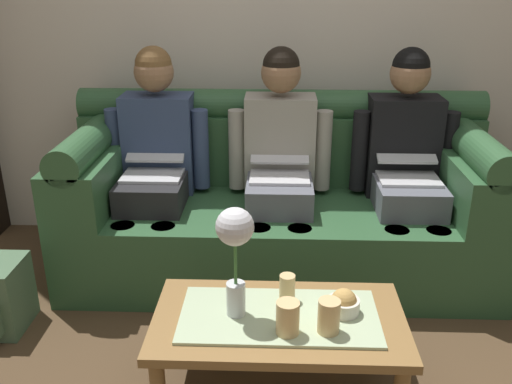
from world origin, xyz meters
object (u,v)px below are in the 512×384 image
at_px(coffee_table, 279,327).
at_px(person_right, 406,158).
at_px(cup_far_center, 329,316).
at_px(couch, 279,206).
at_px(cup_near_right, 288,318).
at_px(person_middle, 280,156).
at_px(person_left, 156,155).
at_px(flower_vase, 235,242).
at_px(cup_near_left, 287,288).
at_px(snack_bowl, 344,303).

bearing_deg(coffee_table, person_right, 57.66).
bearing_deg(cup_far_center, couch, 98.62).
bearing_deg(couch, cup_near_right, -88.56).
distance_m(person_middle, cup_far_center, 1.19).
xyz_separation_m(coffee_table, cup_far_center, (0.18, -0.10, 0.12)).
bearing_deg(person_left, couch, 0.31).
distance_m(coffee_table, flower_vase, 0.39).
distance_m(flower_vase, cup_near_right, 0.33).
xyz_separation_m(coffee_table, cup_near_left, (0.03, 0.10, 0.11)).
bearing_deg(snack_bowl, couch, 103.19).
bearing_deg(cup_near_left, flower_vase, -151.96).
xyz_separation_m(flower_vase, cup_far_center, (0.34, -0.10, -0.24)).
height_order(person_left, coffee_table, person_left).
height_order(person_left, person_right, same).
bearing_deg(couch, cup_near_left, -88.16).
bearing_deg(cup_near_right, person_middle, 91.44).
xyz_separation_m(person_right, flower_vase, (-0.83, -1.05, 0.02)).
distance_m(person_right, snack_bowl, 1.14).
height_order(flower_vase, cup_near_right, flower_vase).
bearing_deg(cup_far_center, coffee_table, 151.07).
bearing_deg(flower_vase, cup_near_right, -30.00).
bearing_deg(coffee_table, cup_near_right, -75.01).
distance_m(snack_bowl, cup_near_right, 0.25).
relative_size(couch, coffee_table, 2.38).
bearing_deg(person_left, cup_far_center, -53.80).
height_order(couch, snack_bowl, couch).
relative_size(person_right, cup_near_left, 11.25).
distance_m(person_left, snack_bowl, 1.40).
xyz_separation_m(flower_vase, snack_bowl, (0.40, 0.02, -0.26)).
bearing_deg(person_middle, cup_near_left, -88.15).
height_order(person_left, flower_vase, person_left).
height_order(couch, person_right, person_right).
relative_size(person_left, cup_far_center, 9.58).
xyz_separation_m(person_left, person_middle, (0.67, 0.00, -0.00)).
xyz_separation_m(person_middle, coffee_table, (0.00, -1.06, -0.34)).
relative_size(couch, cup_near_right, 18.07).
bearing_deg(cup_near_left, cup_far_center, -54.24).
height_order(cup_near_left, cup_far_center, cup_far_center).
distance_m(cup_near_left, cup_near_right, 0.21).
bearing_deg(person_middle, snack_bowl, -76.77).
height_order(couch, flower_vase, couch).
bearing_deg(person_left, cup_near_right, -59.09).
height_order(coffee_table, snack_bowl, snack_bowl).
bearing_deg(cup_far_center, flower_vase, 163.80).
bearing_deg(person_middle, cup_far_center, -81.35).
height_order(person_middle, coffee_table, person_middle).
distance_m(cup_near_right, cup_far_center, 0.15).
xyz_separation_m(couch, cup_near_right, (0.03, -1.17, 0.07)).
bearing_deg(person_right, flower_vase, -128.22).
height_order(person_right, cup_far_center, person_right).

